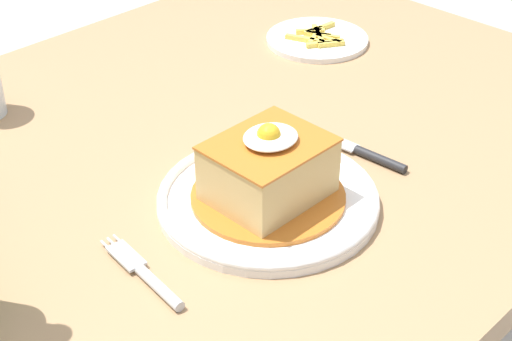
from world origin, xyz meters
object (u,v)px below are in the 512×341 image
at_px(main_plate, 268,199).
at_px(side_plate_fries, 317,39).
at_px(fork, 148,277).
at_px(knife, 365,153).

bearing_deg(main_plate, side_plate_fries, 33.65).
xyz_separation_m(fork, side_plate_fries, (0.57, 0.26, -0.00)).
height_order(fork, knife, same).
relative_size(knife, side_plate_fries, 0.97).
xyz_separation_m(main_plate, side_plate_fries, (0.39, 0.26, -0.00)).
bearing_deg(side_plate_fries, main_plate, -146.35).
bearing_deg(knife, main_plate, 174.24).
bearing_deg(side_plate_fries, fork, -155.39).
relative_size(main_plate, knife, 1.59).
relative_size(fork, side_plate_fries, 0.83).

